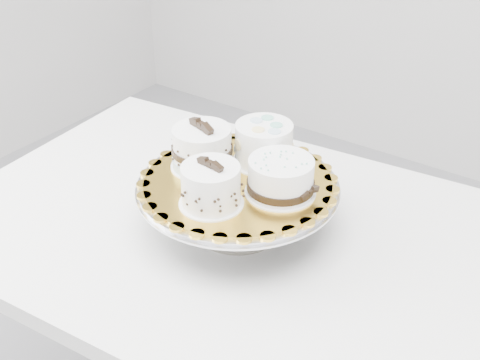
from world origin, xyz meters
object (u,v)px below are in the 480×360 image
Objects in this scene: cake_board at (238,181)px; cake_dots at (264,143)px; cake_banded at (202,150)px; table at (234,261)px; cake_stand at (238,197)px; cake_ribbon at (281,178)px; cake_swirl at (211,187)px.

cake_dots is (0.00, 0.08, 0.04)m from cake_board.
table is at bearing 18.46° from cake_banded.
cake_banded is at bearing 178.66° from cake_stand.
cake_ribbon is at bearing 20.07° from cake_banded.
cake_stand is at bearing 16.18° from cake_banded.
cake_dots is at bearing 88.96° from cake_stand.
cake_swirl is 0.84× the size of cake_ribbon.
cake_banded reaches higher than cake_stand.
cake_banded is 1.05× the size of cake_dots.
cake_swirl is 0.13m from cake_banded.
cake_ribbon is at bearing 6.26° from cake_stand.
cake_swirl reaches higher than cake_ribbon.
cake_dots is at bearing 61.31° from cake_banded.
cake_banded is at bearing 178.66° from cake_board.
cake_board is (0.00, -0.00, 0.03)m from cake_stand.
cake_banded is (-0.08, 0.00, 0.04)m from cake_board.
cake_banded reaches higher than cake_ribbon.
cake_swirl reaches higher than cake_stand.
cake_ribbon is (0.08, 0.10, -0.00)m from cake_swirl.
cake_banded is 0.12m from cake_dots.
cake_swirl is at bearing -82.13° from cake_dots.
cake_banded is (-0.08, 0.00, 0.07)m from cake_stand.
cake_swirl is at bearing -120.88° from cake_ribbon.
cake_stand is at bearing -165.64° from cake_ribbon.
table is 0.16m from cake_stand.
cake_stand is 3.33× the size of cake_swirl.
cake_board is 2.56× the size of cake_ribbon.
cake_dots is 0.97× the size of cake_ribbon.
cake_board is 0.09m from cake_ribbon.
cake_stand is 2.73× the size of cake_banded.
cake_banded is 1.02× the size of cake_ribbon.
cake_board is 2.51× the size of cake_banded.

